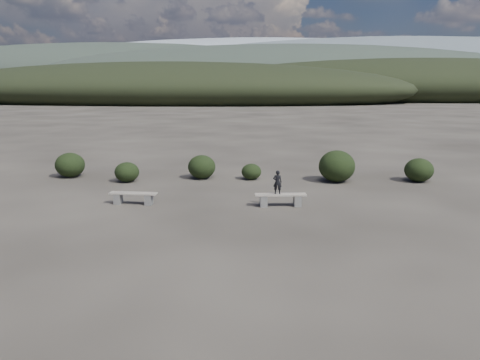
# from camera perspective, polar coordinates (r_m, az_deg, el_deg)

# --- Properties ---
(ground) EXTENTS (1200.00, 1200.00, 0.00)m
(ground) POSITION_cam_1_polar(r_m,az_deg,el_deg) (13.27, -4.03, -7.73)
(ground) COLOR #2E2924
(ground) RESTS_ON ground
(bench_left) EXTENTS (1.76, 0.40, 0.44)m
(bench_left) POSITION_cam_1_polar(r_m,az_deg,el_deg) (17.72, -12.88, -2.06)
(bench_left) COLOR #66635F
(bench_left) RESTS_ON ground
(bench_right) EXTENTS (1.89, 0.63, 0.46)m
(bench_right) POSITION_cam_1_polar(r_m,az_deg,el_deg) (17.05, 4.97, -2.30)
(bench_right) COLOR #66635F
(bench_right) RESTS_ON ground
(seated_person) EXTENTS (0.32, 0.21, 0.87)m
(seated_person) POSITION_cam_1_polar(r_m,az_deg,el_deg) (16.89, 4.59, -0.27)
(seated_person) COLOR black
(seated_person) RESTS_ON bench_right
(shrub_a) EXTENTS (1.10, 1.10, 0.90)m
(shrub_a) POSITION_cam_1_polar(r_m,az_deg,el_deg) (21.71, -13.63, 0.95)
(shrub_a) COLOR black
(shrub_a) RESTS_ON ground
(shrub_b) EXTENTS (1.29, 1.29, 1.10)m
(shrub_b) POSITION_cam_1_polar(r_m,az_deg,el_deg) (21.89, -4.69, 1.61)
(shrub_b) COLOR black
(shrub_b) RESTS_ON ground
(shrub_c) EXTENTS (0.92, 0.92, 0.74)m
(shrub_c) POSITION_cam_1_polar(r_m,az_deg,el_deg) (21.64, 1.40, 1.03)
(shrub_c) COLOR black
(shrub_c) RESTS_ON ground
(shrub_d) EXTENTS (1.63, 1.63, 1.43)m
(shrub_d) POSITION_cam_1_polar(r_m,az_deg,el_deg) (21.54, 11.72, 1.67)
(shrub_d) COLOR black
(shrub_d) RESTS_ON ground
(shrub_e) EXTENTS (1.28, 1.28, 1.07)m
(shrub_e) POSITION_cam_1_polar(r_m,az_deg,el_deg) (22.64, 20.98, 1.14)
(shrub_e) COLOR black
(shrub_e) RESTS_ON ground
(shrub_f) EXTENTS (1.37, 1.37, 1.16)m
(shrub_f) POSITION_cam_1_polar(r_m,az_deg,el_deg) (23.59, -20.01, 1.74)
(shrub_f) COLOR black
(shrub_f) RESTS_ON ground
(mountain_ridges) EXTENTS (500.00, 400.00, 56.00)m
(mountain_ridges) POSITION_cam_1_polar(r_m,az_deg,el_deg) (351.57, 3.94, 12.92)
(mountain_ridges) COLOR black
(mountain_ridges) RESTS_ON ground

